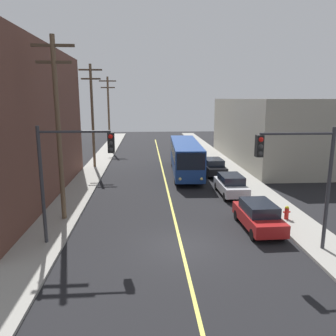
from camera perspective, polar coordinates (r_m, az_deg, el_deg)
ground_plane at (r=17.39m, az=2.30°, el=-13.38°), size 120.00×120.00×0.00m
sidewalk_left at (r=27.23m, az=-15.44°, el=-4.20°), size 2.50×90.00×0.15m
sidewalk_right at (r=28.14m, az=14.93°, el=-3.65°), size 2.50×90.00×0.15m
lane_stripe_center at (r=31.56m, az=-0.61°, el=-1.69°), size 0.16×60.00×0.01m
building_right_warehouse at (r=41.83m, az=19.09°, el=6.15°), size 12.00×21.15×7.40m
city_bus at (r=33.07m, az=3.02°, el=2.13°), size 3.06×12.24×3.20m
parked_car_red at (r=19.86m, az=15.35°, el=-7.89°), size 1.89×4.43×1.62m
parked_car_silver at (r=26.26m, az=10.82°, el=-2.83°), size 1.84×4.41×1.62m
parked_car_black at (r=32.91m, az=7.89°, el=0.25°), size 1.89×4.43×1.62m
utility_pole_near at (r=20.48m, az=-18.49°, el=7.47°), size 2.40×0.28×10.79m
utility_pole_mid at (r=36.22m, az=-12.96°, el=9.45°), size 2.40×0.28×10.79m
utility_pole_far at (r=48.72m, az=-10.23°, el=9.82°), size 2.40×0.28×10.31m
traffic_signal_left_corner at (r=16.99m, az=-16.29°, el=0.84°), size 3.75×0.48×6.00m
traffic_signal_right_corner at (r=16.59m, az=21.73°, el=0.21°), size 3.75×0.48×6.00m
fire_hydrant at (r=21.70m, az=19.83°, el=-7.21°), size 0.44×0.26×0.84m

